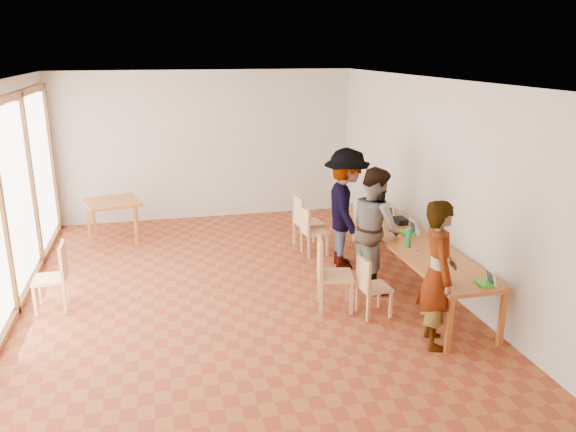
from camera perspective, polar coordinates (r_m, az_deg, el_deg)
The scene contains 24 objects.
ground at distance 8.22m, azimuth -5.26°, elevation -7.84°, with size 8.00×8.00×0.00m, color brown.
wall_back at distance 11.62m, azimuth -8.26°, elevation 7.08°, with size 6.00×0.10×3.00m, color beige.
wall_front at distance 4.04m, azimuth 2.38°, elevation -11.49°, with size 6.00×0.10×3.00m, color beige.
wall_right at distance 8.63m, azimuth 14.62°, elevation 3.39°, with size 0.10×8.00×3.00m, color beige.
ceiling at distance 7.50m, azimuth -5.89°, elevation 13.66°, with size 6.00×8.00×0.04m, color white.
communal_table at distance 8.42m, azimuth 11.97°, elevation -2.42°, with size 0.80×4.00×0.75m.
side_table at distance 10.67m, azimuth -17.40°, elevation 1.06°, with size 0.90×0.90×0.75m.
chair_near at distance 7.43m, azimuth 8.21°, elevation -6.49°, with size 0.41×0.41×0.44m.
chair_mid at distance 7.54m, azimuth 4.04°, elevation -5.13°, with size 0.55×0.55×0.53m.
chair_far at distance 9.50m, azimuth 2.24°, elevation -1.03°, with size 0.43×0.43×0.45m.
chair_empty at distance 9.82m, azimuth 1.56°, elevation -0.03°, with size 0.49×0.49×0.50m.
chair_spare at distance 8.15m, azimuth -22.47°, elevation -5.06°, with size 0.44×0.44×0.49m.
person_near at distance 6.76m, azimuth 14.99°, elevation -5.75°, with size 0.65×0.43×1.78m, color gray.
person_mid at distance 8.24m, azimuth 8.77°, elevation -1.20°, with size 0.88×0.68×1.80m, color gray.
person_far at distance 8.92m, azimuth 5.90°, elevation 0.73°, with size 1.25×0.72×1.93m, color gray.
laptop_near at distance 7.00m, azimuth 19.59°, elevation -6.18°, with size 0.21×0.23×0.18m.
laptop_mid at distance 8.56m, azimuth 12.35°, elevation -1.37°, with size 0.22×0.25×0.21m.
laptop_far at distance 9.36m, azimuth 10.08°, elevation 0.28°, with size 0.25×0.27×0.19m.
yellow_mug at distance 9.51m, azimuth 9.21°, elevation 0.58°, with size 0.13×0.13×0.10m, color #C3C80A.
green_bottle at distance 7.94m, azimuth 12.17°, elevation -2.16°, with size 0.07×0.07×0.28m, color #1B763E.
clear_glass at distance 8.50m, azimuth 13.02°, elevation -1.63°, with size 0.07×0.07×0.09m, color silver.
condiment_cup at distance 7.84m, azimuth 15.42°, elevation -3.49°, with size 0.08×0.08×0.06m, color white.
pink_phone at distance 7.92m, azimuth 12.92°, elevation -3.29°, with size 0.05×0.10×0.01m, color #DB3550.
black_pouch at distance 9.01m, azimuth 11.36°, elevation -0.48°, with size 0.16×0.26×0.09m, color black.
Camera 1 is at (-0.97, -7.42, 3.41)m, focal length 35.00 mm.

